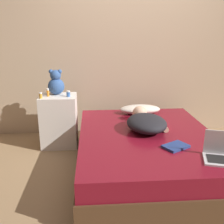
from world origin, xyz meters
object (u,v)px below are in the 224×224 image
at_px(pillow, 140,109).
at_px(bottle_orange, 48,93).
at_px(teddy_bear, 56,84).
at_px(bottle_amber, 41,95).
at_px(book, 176,146).
at_px(laptop, 221,153).
at_px(bottle_blue, 68,94).
at_px(person_lying, 146,122).

bearing_deg(pillow, bottle_orange, -179.39).
distance_m(teddy_bear, bottle_amber, 0.29).
distance_m(bottle_orange, book, 1.76).
bearing_deg(teddy_bear, bottle_orange, -131.78).
relative_size(laptop, teddy_bear, 1.05).
height_order(bottle_amber, book, bottle_amber).
bearing_deg(bottle_amber, teddy_bear, 50.61).
height_order(pillow, teddy_bear, teddy_bear).
distance_m(bottle_orange, bottle_blue, 0.26).
bearing_deg(laptop, book, 157.26).
distance_m(pillow, teddy_bear, 1.16).
xyz_separation_m(pillow, person_lying, (-0.04, -0.59, 0.03)).
height_order(laptop, book, laptop).
bearing_deg(person_lying, bottle_blue, 147.04).
distance_m(person_lying, bottle_blue, 1.08).
xyz_separation_m(pillow, bottle_orange, (-1.20, -0.01, 0.25)).
xyz_separation_m(teddy_bear, bottle_blue, (0.17, -0.14, -0.11)).
xyz_separation_m(teddy_bear, book, (1.25, -1.20, -0.40)).
relative_size(person_lying, bottle_blue, 9.52).
distance_m(laptop, bottle_blue, 1.95).
xyz_separation_m(pillow, bottle_amber, (-1.28, -0.11, 0.24)).
xyz_separation_m(bottle_orange, bottle_amber, (-0.07, -0.10, -0.01)).
height_order(person_lying, laptop, laptop).
bearing_deg(bottle_amber, pillow, 5.08).
distance_m(laptop, teddy_bear, 2.17).
bearing_deg(person_lying, bottle_amber, 157.18).
bearing_deg(bottle_blue, book, -44.24).
xyz_separation_m(laptop, bottle_blue, (-1.40, 1.33, 0.25)).
bearing_deg(bottle_amber, person_lying, -20.93).
height_order(pillow, bottle_orange, bottle_orange).
bearing_deg(person_lying, teddy_bear, 145.63).
relative_size(laptop, bottle_amber, 4.61).
xyz_separation_m(pillow, laptop, (0.46, -1.37, -0.00)).
bearing_deg(teddy_bear, pillow, -4.82).
height_order(person_lying, bottle_blue, bottle_blue).
bearing_deg(pillow, person_lying, -93.62).
relative_size(person_lying, bottle_orange, 7.05).
xyz_separation_m(bottle_amber, book, (1.42, -0.99, -0.29)).
distance_m(laptop, book, 0.41).
relative_size(pillow, bottle_orange, 5.25).
xyz_separation_m(person_lying, laptop, (0.50, -0.78, -0.03)).
xyz_separation_m(person_lying, bottle_blue, (-0.90, 0.54, 0.21)).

